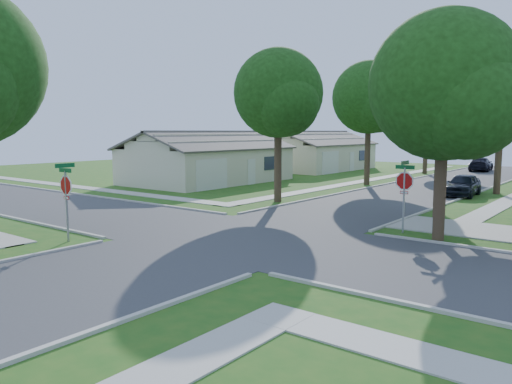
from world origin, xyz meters
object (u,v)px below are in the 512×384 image
Objects in this scene: tree_w_near at (279,97)px; tree_e_near at (444,99)px; house_nw_far at (316,156)px; car_curb_west at (481,164)px; tree_w_mid at (370,101)px; tree_ne_corner at (446,93)px; stop_sign_sw at (66,189)px; house_nw_near at (208,164)px; tree_e_mid at (503,99)px; stop_sign_ne at (404,184)px; car_curb_east at (463,185)px; tree_w_far at (427,117)px.

tree_e_near is at bearing -0.00° from tree_w_near.
house_nw_far is 2.75× the size of car_curb_west.
tree_w_mid is 16.56m from house_nw_far.
tree_w_mid is 0.70× the size of house_nw_far.
tree_w_near is 1.04× the size of tree_ne_corner.
tree_w_near reaches higher than stop_sign_sw.
car_curb_west is (14.79, 25.88, -0.80)m from house_nw_near.
stop_sign_ne is at bearing -90.20° from tree_e_mid.
house_nw_far is (-11.35, 22.99, -4.60)m from tree_w_near.
tree_w_near is at bearing 180.00° from tree_e_near.
car_curb_west is at bearing 83.83° from tree_w_near.
car_curb_west is (-7.56, 36.67, -4.88)m from tree_ne_corner.
stop_sign_sw is 14.30m from tree_w_near.
tree_e_mid is at bearing 89.80° from stop_sign_ne.
tree_e_mid reaches higher than tree_e_near.
tree_e_near is 0.61× the size of house_nw_far.
car_curb_west is (3.44, 19.87, -5.77)m from tree_w_mid.
house_nw_near reaches higher than car_curb_west.
stop_sign_ne is 0.22× the size of house_nw_near.
tree_w_mid is at bearing 180.00° from tree_e_mid.
tree_e_near is at bearing -90.03° from tree_e_mid.
house_nw_near is (-11.29, 19.70, -0.51)m from stop_sign_sw.
house_nw_near is at bearing -90.00° from house_nw_far.
car_curb_west is (-4.40, 22.28, -0.01)m from car_curb_east.
car_curb_west is at bearing 97.31° from car_curb_east.
tree_e_near is 9.41m from tree_w_near.
tree_w_far is 0.93× the size of tree_ne_corner.
tree_w_mid is at bearing 73.55° from car_curb_west.
tree_e_near is 10.89m from car_curb_east.
tree_w_near is at bearing -133.13° from car_curb_east.
stop_sign_sw is at bearing -124.59° from tree_e_near.
house_nw_near is (-20.69, 10.30, -0.51)m from stop_sign_ne.
stop_sign_ne is 16.84m from tree_e_mid.
tree_w_far is 0.59× the size of house_nw_near.
house_nw_far is at bearing 141.22° from car_curb_east.
tree_w_far reaches higher than car_curb_east.
tree_e_mid is 23.95m from house_nw_far.
tree_e_mid is 6.23m from car_curb_east.
tree_ne_corner is at bearing -84.55° from tree_e_mid.
tree_e_mid is 0.96× the size of tree_w_mid.
tree_e_near reaches higher than stop_sign_ne.
tree_w_far is at bearing 10.05° from house_nw_far.
tree_e_near reaches higher than house_nw_near.
tree_ne_corner is at bearing -25.77° from house_nw_near.
tree_w_near reaches higher than tree_ne_corner.
car_curb_west is at bearing 60.25° from house_nw_near.
tree_w_far reaches higher than stop_sign_sw.
house_nw_far reaches higher than car_curb_west.
stop_sign_sw is at bearing -90.23° from tree_w_near.
car_curb_east is (19.19, -13.40, -0.79)m from house_nw_far.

